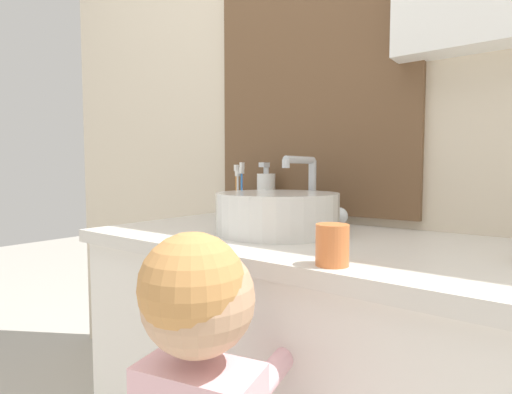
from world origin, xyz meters
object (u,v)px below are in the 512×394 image
drinking_cup (332,245)px  soap_dispenser (266,196)px  toothbrush_holder (240,205)px  sink_basin (278,212)px

drinking_cup → soap_dispenser: bearing=136.3°
soap_dispenser → toothbrush_holder: bearing=-161.2°
soap_dispenser → drinking_cup: size_ratio=2.62×
toothbrush_holder → soap_dispenser: toothbrush_holder is taller
toothbrush_holder → drinking_cup: size_ratio=2.64×
sink_basin → toothbrush_holder: bearing=147.8°
sink_basin → toothbrush_holder: size_ratio=1.94×
soap_dispenser → drinking_cup: (0.48, -0.46, -0.04)m
toothbrush_holder → drinking_cup: toothbrush_holder is taller
toothbrush_holder → drinking_cup: 0.71m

